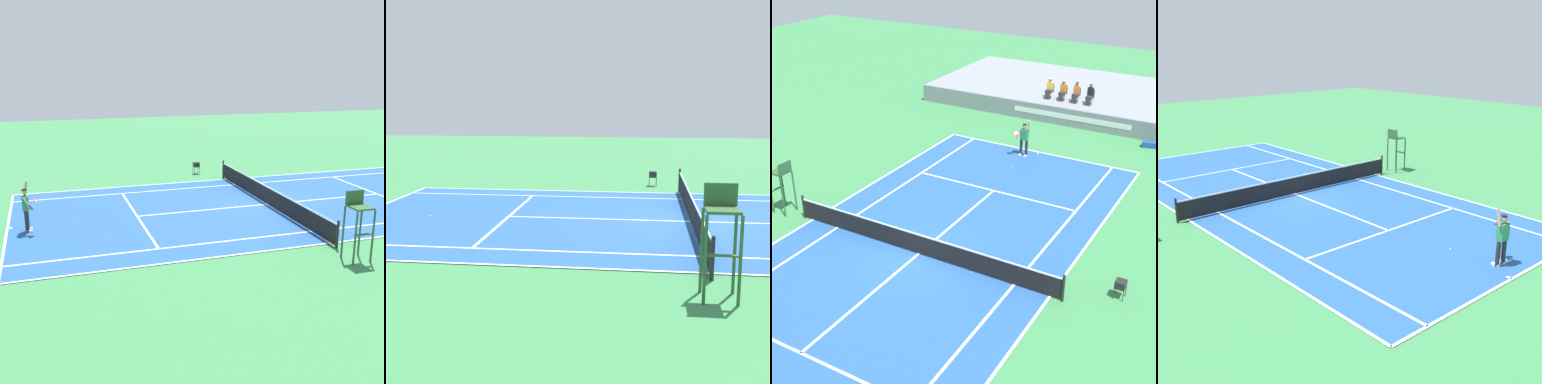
% 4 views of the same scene
% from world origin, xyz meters
% --- Properties ---
extents(ground_plane, '(80.00, 80.00, 0.00)m').
position_xyz_m(ground_plane, '(0.00, 0.00, 0.00)').
color(ground_plane, '#387F47').
extents(court, '(11.08, 23.88, 0.03)m').
position_xyz_m(court, '(0.00, 0.00, 0.01)').
color(court, '#235193').
rests_on(court, ground).
extents(net, '(11.98, 0.10, 1.07)m').
position_xyz_m(net, '(0.00, 0.00, 0.52)').
color(net, black).
rests_on(net, ground).
extents(tennis_player, '(0.77, 0.62, 2.08)m').
position_xyz_m(tennis_player, '(-0.59, 11.05, 0.99)').
color(tennis_player, '#232328').
rests_on(tennis_player, ground).
extents(tennis_ball, '(0.07, 0.07, 0.07)m').
position_xyz_m(tennis_ball, '(-0.34, 9.19, 0.03)').
color(tennis_ball, '#D1E533').
rests_on(tennis_ball, ground).
extents(umpire_chair, '(0.77, 0.77, 2.44)m').
position_xyz_m(umpire_chair, '(-7.03, 0.00, 1.56)').
color(umpire_chair, '#2D562D').
rests_on(umpire_chair, ground).
extents(ball_hopper, '(0.36, 0.36, 0.70)m').
position_xyz_m(ball_hopper, '(7.58, 1.17, 0.57)').
color(ball_hopper, black).
rests_on(ball_hopper, ground).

